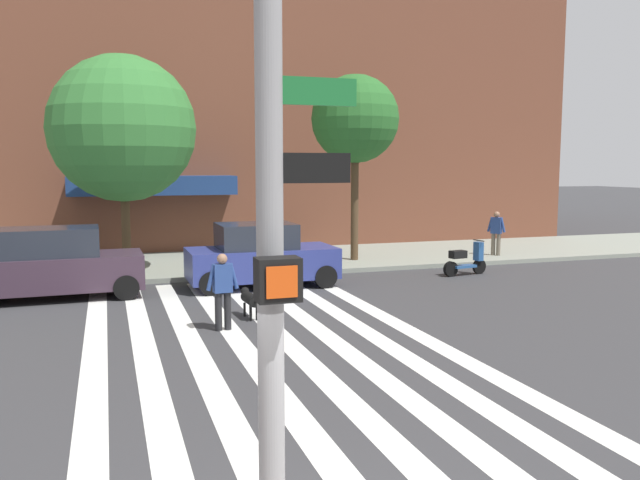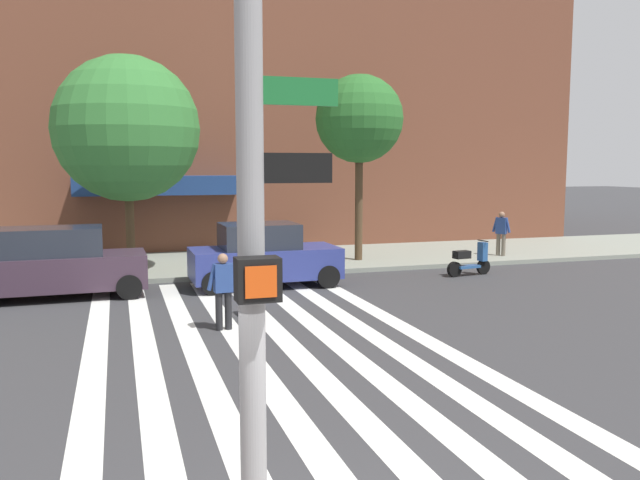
# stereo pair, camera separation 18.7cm
# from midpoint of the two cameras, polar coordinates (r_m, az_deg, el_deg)

# --- Properties ---
(ground_plane) EXTENTS (160.00, 160.00, 0.00)m
(ground_plane) POSITION_cam_midpoint_polar(r_m,az_deg,el_deg) (12.57, -10.01, -9.54)
(ground_plane) COLOR #353538
(sidewalk_far) EXTENTS (80.00, 6.00, 0.15)m
(sidewalk_far) POSITION_cam_midpoint_polar(r_m,az_deg,el_deg) (22.68, -13.88, -2.22)
(sidewalk_far) COLOR gray
(sidewalk_far) RESTS_ON ground_plane
(crosswalk_stripes) EXTENTS (6.75, 14.20, 0.01)m
(crosswalk_stripes) POSITION_cam_midpoint_polar(r_m,az_deg,el_deg) (12.75, -5.28, -9.21)
(crosswalk_stripes) COLOR silver
(crosswalk_stripes) RESTS_ON ground_plane
(apartment_block) EXTENTS (30.82, 19.29, 22.36)m
(apartment_block) POSITION_cam_midpoint_polar(r_m,az_deg,el_deg) (35.48, -10.74, 19.00)
(apartment_block) COLOR brown
(apartment_block) RESTS_ON ground_plane
(traffic_light_pole) EXTENTS (0.74, 0.46, 5.80)m
(traffic_light_pole) POSITION_cam_midpoint_polar(r_m,az_deg,el_deg) (4.17, -5.54, 7.34)
(traffic_light_pole) COLOR gray
(traffic_light_pole) RESTS_ON sidewalk_near
(parked_car_behind_first) EXTENTS (4.57, 1.96, 1.87)m
(parked_car_behind_first) POSITION_cam_midpoint_polar(r_m,az_deg,el_deg) (18.25, -23.04, -1.98)
(parked_car_behind_first) COLOR #3B2A39
(parked_car_behind_first) RESTS_ON ground_plane
(parked_car_third_in_line) EXTENTS (4.25, 2.01, 1.83)m
(parked_car_third_in_line) POSITION_cam_midpoint_polar(r_m,az_deg,el_deg) (18.64, -5.58, -1.45)
(parked_car_third_in_line) COLOR navy
(parked_car_third_in_line) RESTS_ON ground_plane
(parked_scooter) EXTENTS (1.63, 0.56, 1.11)m
(parked_scooter) POSITION_cam_midpoint_polar(r_m,az_deg,el_deg) (20.99, 12.50, -1.77)
(parked_scooter) COLOR black
(parked_scooter) RESTS_ON ground_plane
(street_tree_nearest) EXTENTS (4.44, 4.44, 6.66)m
(street_tree_nearest) POSITION_cam_midpoint_polar(r_m,az_deg,el_deg) (20.72, -17.34, 9.37)
(street_tree_nearest) COLOR #4C3823
(street_tree_nearest) RESTS_ON sidewalk_far
(street_tree_middle) EXTENTS (3.06, 3.06, 6.48)m
(street_tree_middle) POSITION_cam_midpoint_polar(r_m,az_deg,el_deg) (22.76, 2.89, 10.59)
(street_tree_middle) COLOR #4C3823
(street_tree_middle) RESTS_ON sidewalk_far
(pedestrian_dog_walker) EXTENTS (0.71, 0.27, 1.64)m
(pedestrian_dog_walker) POSITION_cam_midpoint_polar(r_m,az_deg,el_deg) (13.75, -9.01, -4.15)
(pedestrian_dog_walker) COLOR black
(pedestrian_dog_walker) RESTS_ON ground_plane
(dog_on_leash) EXTENTS (0.32, 1.11, 0.65)m
(dog_on_leash) POSITION_cam_midpoint_polar(r_m,az_deg,el_deg) (14.87, -6.60, -5.19)
(dog_on_leash) COLOR black
(dog_on_leash) RESTS_ON ground_plane
(pedestrian_bystander) EXTENTS (0.50, 0.61, 1.64)m
(pedestrian_bystander) POSITION_cam_midpoint_polar(r_m,az_deg,el_deg) (24.80, 15.13, 0.81)
(pedestrian_bystander) COLOR #6B6051
(pedestrian_bystander) RESTS_ON sidewalk_far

